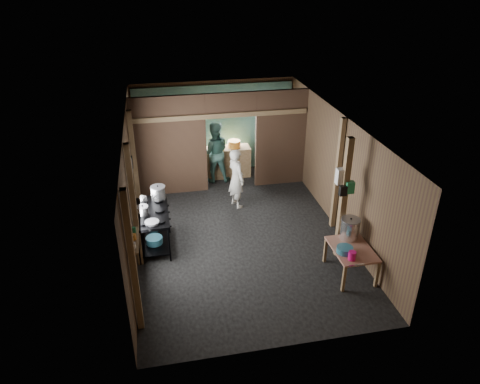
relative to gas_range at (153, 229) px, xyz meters
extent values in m
cube|color=#272626|center=(1.88, 0.21, -0.41)|extent=(4.50, 7.00, 0.00)
cube|color=#2D2C2B|center=(1.88, 0.21, 2.19)|extent=(4.50, 7.00, 0.00)
cube|color=brown|center=(1.88, 3.71, 0.89)|extent=(4.50, 0.00, 2.60)
cube|color=brown|center=(1.88, -3.29, 0.89)|extent=(4.50, 0.00, 2.60)
cube|color=brown|center=(-0.37, 0.21, 0.89)|extent=(0.00, 7.00, 2.60)
cube|color=brown|center=(4.13, 0.21, 0.89)|extent=(0.00, 7.00, 2.60)
cube|color=#513927|center=(0.55, 2.41, 0.89)|extent=(1.85, 0.10, 2.60)
cube|color=#513927|center=(3.46, 2.41, 0.89)|extent=(1.35, 0.10, 2.60)
cube|color=#513927|center=(2.13, 2.41, 1.89)|extent=(1.30, 0.10, 0.60)
cube|color=#619F9D|center=(1.88, 3.65, 0.84)|extent=(4.40, 0.06, 2.50)
cube|color=#967B56|center=(2.18, 3.16, 0.01)|extent=(1.20, 0.50, 0.85)
cylinder|color=white|center=(2.13, 3.61, 1.49)|extent=(0.20, 0.03, 0.20)
cube|color=#967B56|center=(-0.30, -2.39, 0.89)|extent=(0.10, 0.12, 2.60)
cube|color=#967B56|center=(-0.30, -0.59, 0.89)|extent=(0.10, 0.12, 2.60)
cube|color=#967B56|center=(-0.30, 1.41, 0.89)|extent=(0.10, 0.12, 2.60)
cube|color=#967B56|center=(4.06, 0.01, 0.89)|extent=(0.10, 0.12, 2.60)
cube|color=#967B56|center=(3.73, -1.09, 0.89)|extent=(0.12, 0.12, 2.60)
cube|color=#967B56|center=(1.88, 2.36, 1.64)|extent=(4.40, 0.12, 0.12)
cylinder|color=gray|center=(-0.33, 0.61, 1.24)|extent=(0.03, 0.34, 0.34)
cylinder|color=black|center=(-0.33, 1.01, 1.14)|extent=(0.03, 0.30, 0.30)
cube|color=#967B56|center=(-0.27, -1.89, 0.99)|extent=(0.14, 0.80, 0.03)
cylinder|color=white|center=(-0.27, -2.14, 1.05)|extent=(0.07, 0.07, 0.10)
cylinder|color=orange|center=(-0.27, -1.89, 1.05)|extent=(0.08, 0.08, 0.10)
cylinder|color=#238C53|center=(-0.27, -1.67, 1.05)|extent=(0.06, 0.06, 0.10)
cube|color=white|center=(3.68, -1.01, 1.37)|extent=(0.22, 0.15, 0.32)
cube|color=#238C53|center=(3.80, -1.15, 1.19)|extent=(0.16, 0.12, 0.24)
cube|color=black|center=(3.66, -1.17, 1.14)|extent=(0.14, 0.10, 0.20)
cylinder|color=silver|center=(-0.17, 0.52, 0.47)|extent=(0.17, 0.17, 0.10)
cylinder|color=#2D697D|center=(0.00, -0.16, -0.18)|extent=(0.35, 0.35, 0.14)
cylinder|color=#2D697D|center=(0.00, 0.39, -0.20)|extent=(0.28, 0.28, 0.11)
cylinder|color=#2D697D|center=(3.52, -1.83, 0.24)|extent=(0.35, 0.35, 0.11)
cylinder|color=#DB106E|center=(3.55, -2.08, 0.26)|extent=(0.15, 0.15, 0.17)
cube|color=silver|center=(3.57, -2.26, 0.19)|extent=(0.30, 0.04, 0.01)
cylinder|color=orange|center=(2.35, 3.16, 0.53)|extent=(0.35, 0.35, 0.20)
cylinder|color=#CA0B00|center=(1.93, 3.16, 0.50)|extent=(0.11, 0.11, 0.13)
imported|color=beige|center=(2.06, 1.38, 0.34)|extent=(0.54, 0.64, 1.51)
imported|color=#437065|center=(1.76, 2.91, 0.43)|extent=(0.87, 0.71, 1.69)
camera|label=1|loc=(0.23, -8.20, 5.06)|focal=33.28mm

